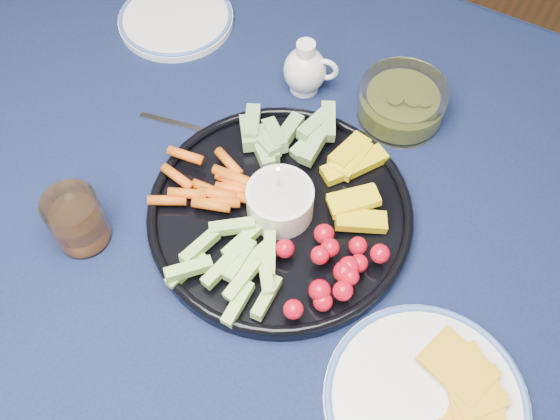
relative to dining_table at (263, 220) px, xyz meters
The scene contains 8 objects.
dining_table is the anchor object (origin of this frame).
crudite_platter 0.12m from the dining_table, 30.13° to the right, with size 0.37×0.37×0.12m.
creamer_pitcher 0.24m from the dining_table, 101.15° to the left, with size 0.09×0.07×0.09m.
pickle_bowl 0.28m from the dining_table, 62.94° to the left, with size 0.13×0.13×0.06m.
cheese_plate 0.38m from the dining_table, 27.32° to the right, with size 0.24×0.24×0.03m.
juice_tumbler 0.28m from the dining_table, 132.35° to the right, with size 0.07×0.07×0.09m.
fork_left 0.18m from the dining_table, 163.14° to the left, with size 0.15×0.05×0.00m.
side_plate_extra 0.40m from the dining_table, 143.46° to the left, with size 0.20×0.20×0.02m.
Camera 1 is at (0.27, -0.42, 1.50)m, focal length 40.00 mm.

